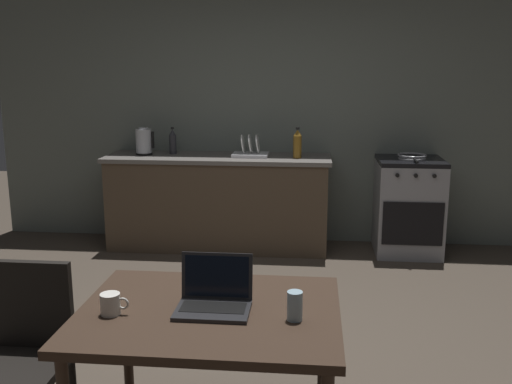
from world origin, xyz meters
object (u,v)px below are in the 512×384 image
object	(u,v)px
frying_pan	(412,157)
bottle_b	(173,141)
laptop	(214,299)
electric_kettle	(144,142)
dish_rack	(250,151)
coffee_mug	(111,304)
bottle	(297,144)
dining_table	(209,324)
chair	(25,347)
stove_oven	(408,206)
drinking_glass	(295,306)

from	to	relation	value
frying_pan	bottle_b	distance (m)	2.29
laptop	electric_kettle	bearing A→B (deg)	124.66
dish_rack	coffee_mug	bearing A→B (deg)	-94.50
bottle	coffee_mug	distance (m)	3.24
dining_table	chair	world-z (taller)	chair
coffee_mug	dish_rack	bearing A→B (deg)	85.50
laptop	frying_pan	size ratio (longest dim) A/B	0.73
stove_oven	coffee_mug	xyz separation A→B (m)	(-1.75, -3.20, 0.31)
bottle	bottle_b	xyz separation A→B (m)	(-1.22, 0.13, -0.01)
bottle	drinking_glass	size ratio (longest dim) A/B	2.29
bottle	bottle_b	bearing A→B (deg)	173.92
dining_table	laptop	xyz separation A→B (m)	(0.02, 0.00, 0.12)
stove_oven	dining_table	size ratio (longest dim) A/B	0.80
bottle	coffee_mug	size ratio (longest dim) A/B	2.31
bottle	bottle_b	size ratio (longest dim) A/B	1.10
laptop	chair	bearing A→B (deg)	-164.95
coffee_mug	bottle_b	distance (m)	3.34
laptop	dish_rack	bearing A→B (deg)	106.55
electric_kettle	chair	bearing A→B (deg)	-83.74
dining_table	dish_rack	xyz separation A→B (m)	(-0.15, 3.11, 0.31)
electric_kettle	stove_oven	bearing A→B (deg)	-0.06
laptop	dish_rack	xyz separation A→B (m)	(-0.18, 3.11, 0.19)
coffee_mug	drinking_glass	bearing A→B (deg)	1.52
drinking_glass	electric_kettle	bearing A→B (deg)	116.23
chair	electric_kettle	size ratio (longest dim) A/B	3.31
chair	drinking_glass	distance (m)	1.26
stove_oven	dish_rack	bearing A→B (deg)	179.91
bottle_b	coffee_mug	bearing A→B (deg)	-81.00
stove_oven	bottle	world-z (taller)	bottle
drinking_glass	chair	bearing A→B (deg)	177.66
chair	frying_pan	xyz separation A→B (m)	(2.21, 3.11, 0.43)
chair	drinking_glass	world-z (taller)	chair
dining_table	electric_kettle	world-z (taller)	electric_kettle
dining_table	chair	bearing A→B (deg)	-178.45
coffee_mug	bottle_b	world-z (taller)	bottle_b
frying_pan	coffee_mug	distance (m)	3.64
laptop	frying_pan	world-z (taller)	frying_pan
frying_pan	dish_rack	distance (m)	1.51
laptop	coffee_mug	world-z (taller)	laptop
bottle	drinking_glass	xyz separation A→B (m)	(0.08, -3.14, -0.26)
frying_pan	laptop	bearing A→B (deg)	-113.41
laptop	bottle_b	bearing A→B (deg)	119.89
stove_oven	chair	size ratio (longest dim) A/B	1.03
dish_rack	bottle	bearing A→B (deg)	-6.37
bottle	electric_kettle	bearing A→B (deg)	178.07
drinking_glass	bottle_b	bearing A→B (deg)	111.76
chair	laptop	bearing A→B (deg)	17.13
frying_pan	bottle	bearing A→B (deg)	-178.81
dining_table	electric_kettle	xyz separation A→B (m)	(-1.19, 3.11, 0.39)
laptop	bottle_b	xyz separation A→B (m)	(-0.95, 3.19, 0.27)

